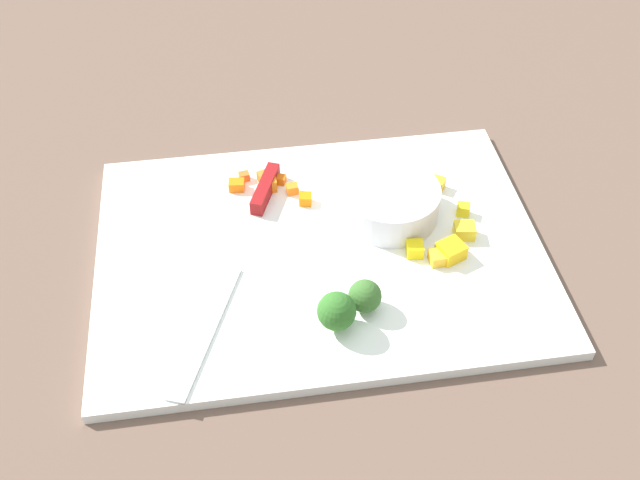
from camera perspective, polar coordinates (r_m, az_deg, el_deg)
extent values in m
plane|color=brown|center=(0.76, 0.00, -1.16)|extent=(4.00, 4.00, 0.00)
cube|color=white|center=(0.75, 0.00, -0.85)|extent=(0.45, 0.33, 0.01)
cylinder|color=white|center=(0.78, 5.53, 2.99)|extent=(0.10, 0.10, 0.04)
cube|color=silver|center=(0.69, -8.90, -6.94)|extent=(0.08, 0.15, 0.00)
cube|color=maroon|center=(0.80, -4.29, 4.02)|extent=(0.04, 0.07, 0.02)
cube|color=orange|center=(0.82, -4.34, 4.90)|extent=(0.02, 0.02, 0.01)
cube|color=orange|center=(0.81, -2.18, 4.01)|extent=(0.01, 0.01, 0.01)
cube|color=orange|center=(0.82, -6.53, 4.28)|extent=(0.02, 0.02, 0.01)
cube|color=orange|center=(0.79, -1.15, 3.22)|extent=(0.02, 0.02, 0.01)
cube|color=orange|center=(0.83, -5.94, 4.96)|extent=(0.01, 0.01, 0.01)
cube|color=orange|center=(0.82, -3.13, 4.74)|extent=(0.02, 0.01, 0.01)
cube|color=orange|center=(0.81, -4.02, 4.39)|extent=(0.02, 0.02, 0.01)
cube|color=yellow|center=(0.77, 11.20, 0.71)|extent=(0.02, 0.02, 0.02)
cube|color=yellow|center=(0.82, 9.18, 4.35)|extent=(0.02, 0.02, 0.01)
cube|color=yellow|center=(0.80, 11.12, 2.35)|extent=(0.02, 0.02, 0.01)
cube|color=yellow|center=(0.75, 10.19, -0.84)|extent=(0.03, 0.03, 0.02)
cube|color=yellow|center=(0.74, 7.41, -0.71)|extent=(0.02, 0.02, 0.01)
cube|color=yellow|center=(0.74, 9.15, -1.36)|extent=(0.02, 0.02, 0.01)
cylinder|color=#98C36C|center=(0.70, 3.48, -5.08)|extent=(0.01, 0.01, 0.01)
sphere|color=#37662A|center=(0.68, 3.52, -4.39)|extent=(0.03, 0.03, 0.03)
cylinder|color=#88B15E|center=(0.68, 1.21, -6.45)|extent=(0.01, 0.01, 0.01)
sphere|color=#2F6725|center=(0.67, 1.23, -5.58)|extent=(0.04, 0.04, 0.04)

